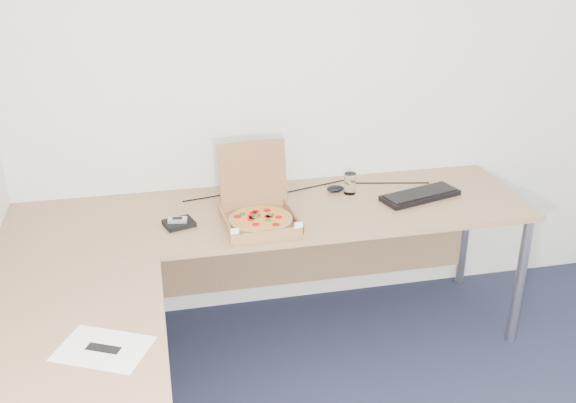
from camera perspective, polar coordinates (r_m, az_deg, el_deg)
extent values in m
cube|color=#A47952|center=(3.17, -1.35, -0.95)|extent=(2.50, 0.70, 0.03)
cube|color=#A47952|center=(2.21, -19.62, -14.89)|extent=(0.70, 1.50, 0.03)
cylinder|color=gray|center=(3.96, 15.12, -2.34)|extent=(0.05, 0.05, 0.70)
cube|color=#9E6A3F|center=(3.01, -2.39, -1.96)|extent=(0.33, 0.33, 0.01)
cube|color=#9E6A3F|center=(3.11, -3.05, 2.26)|extent=(0.33, 0.07, 0.32)
cylinder|color=tan|center=(3.01, -2.40, -1.68)|extent=(0.29, 0.29, 0.02)
cylinder|color=#AE3512|center=(3.00, -2.40, -1.44)|extent=(0.25, 0.25, 0.00)
cylinder|color=white|center=(3.34, 5.39, 1.56)|extent=(0.06, 0.06, 0.11)
cube|color=black|center=(3.35, 11.39, 0.51)|extent=(0.43, 0.25, 0.03)
ellipsoid|color=black|center=(3.37, 4.13, 1.12)|extent=(0.09, 0.06, 0.03)
cube|color=black|center=(3.04, -9.43, -1.88)|extent=(0.16, 0.14, 0.02)
cube|color=#B2B5BA|center=(3.03, -9.57, -1.59)|extent=(0.09, 0.06, 0.02)
cube|color=white|center=(2.30, -15.73, -12.19)|extent=(0.35, 0.32, 0.00)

